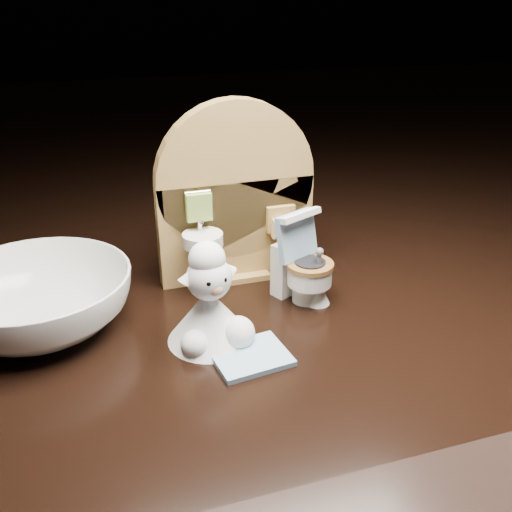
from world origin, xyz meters
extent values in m
cube|color=black|center=(0.00, 0.00, -0.05)|extent=(2.50, 2.50, 0.10)
cube|color=#A37C41|center=(0.00, 0.07, 0.04)|extent=(0.13, 0.02, 0.09)
cylinder|color=#A37C41|center=(0.00, 0.07, 0.09)|extent=(0.13, 0.02, 0.13)
cube|color=#A37C41|center=(0.00, 0.07, 0.00)|extent=(0.05, 0.04, 0.01)
cylinder|color=white|center=(-0.03, 0.05, 0.02)|extent=(0.01, 0.01, 0.04)
cylinder|color=white|center=(-0.03, 0.04, 0.05)|extent=(0.03, 0.03, 0.01)
cylinder|color=silver|center=(-0.03, 0.05, 0.06)|extent=(0.00, 0.00, 0.01)
cube|color=#8DAF4B|center=(-0.03, 0.05, 0.07)|extent=(0.02, 0.01, 0.02)
cube|color=#A37C41|center=(0.04, 0.06, 0.05)|extent=(0.02, 0.01, 0.02)
cylinder|color=beige|center=(0.04, 0.05, 0.05)|extent=(0.02, 0.02, 0.02)
cylinder|color=white|center=(0.04, 0.01, 0.01)|extent=(0.02, 0.02, 0.02)
cylinder|color=white|center=(0.04, 0.00, 0.02)|extent=(0.03, 0.03, 0.01)
cylinder|color=brown|center=(0.04, 0.00, 0.03)|extent=(0.04, 0.04, 0.00)
cube|color=white|center=(0.03, 0.02, 0.02)|extent=(0.03, 0.02, 0.04)
cube|color=#88ACCD|center=(0.04, 0.02, 0.05)|extent=(0.04, 0.03, 0.04)
cube|color=white|center=(0.04, 0.01, 0.07)|extent=(0.04, 0.02, 0.01)
cylinder|color=#8DA924|center=(0.04, 0.03, 0.05)|extent=(0.01, 0.01, 0.01)
cube|color=#88ACCD|center=(-0.02, -0.06, 0.00)|extent=(0.05, 0.05, 0.00)
cone|color=white|center=(0.05, 0.00, 0.01)|extent=(0.02, 0.02, 0.02)
cylinder|color=#59595B|center=(0.05, 0.00, 0.03)|extent=(0.00, 0.00, 0.03)
sphere|color=#59595B|center=(0.05, 0.00, 0.04)|extent=(0.01, 0.01, 0.01)
cone|color=white|center=(-0.04, -0.02, 0.02)|extent=(0.06, 0.06, 0.04)
sphere|color=white|center=(-0.03, -0.04, 0.01)|extent=(0.02, 0.02, 0.02)
sphere|color=white|center=(-0.06, -0.04, 0.01)|extent=(0.02, 0.02, 0.02)
sphere|color=white|center=(-0.04, -0.03, 0.05)|extent=(0.03, 0.03, 0.03)
sphere|color=tan|center=(-0.04, -0.04, 0.05)|extent=(0.01, 0.01, 0.01)
sphere|color=white|center=(-0.04, -0.02, 0.06)|extent=(0.03, 0.03, 0.03)
cone|color=white|center=(-0.06, -0.03, 0.05)|extent=(0.02, 0.01, 0.01)
cone|color=white|center=(-0.03, -0.02, 0.05)|extent=(0.02, 0.01, 0.01)
sphere|color=black|center=(-0.05, -0.04, 0.05)|extent=(0.00, 0.00, 0.00)
sphere|color=black|center=(-0.04, -0.04, 0.05)|extent=(0.00, 0.00, 0.00)
imported|color=white|center=(-0.16, 0.03, 0.02)|extent=(0.15, 0.15, 0.04)
camera|label=1|loc=(-0.12, -0.36, 0.23)|focal=40.00mm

